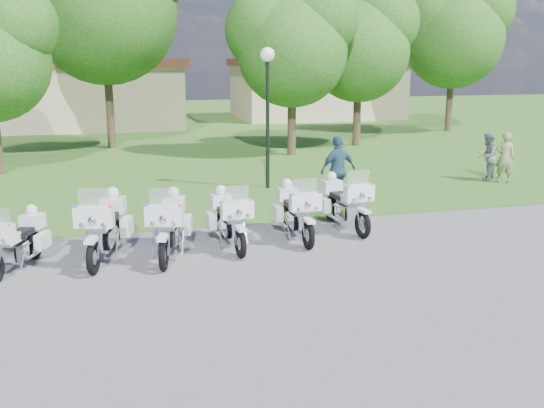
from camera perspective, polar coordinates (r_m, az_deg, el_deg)
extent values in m
plane|color=#535458|center=(12.44, 1.59, -5.50)|extent=(100.00, 100.00, 0.00)
cube|color=#37641F|center=(38.62, -10.09, 7.25)|extent=(100.00, 48.00, 0.01)
torus|color=black|center=(13.49, -21.47, -3.63)|extent=(0.32, 0.59, 0.59)
sphere|color=red|center=(12.01, -23.50, -1.87)|extent=(0.08, 0.08, 0.08)
cube|color=silver|center=(12.85, -22.99, -4.11)|extent=(0.46, 0.57, 0.30)
cube|color=white|center=(12.59, -23.57, -3.05)|extent=(0.43, 0.53, 0.19)
cube|color=black|center=(12.99, -22.55, -2.55)|extent=(0.48, 0.62, 0.11)
cube|color=white|center=(13.22, -20.77, -3.23)|extent=(0.31, 0.49, 0.32)
cube|color=white|center=(13.46, -22.79, -3.12)|extent=(0.31, 0.49, 0.32)
cube|color=white|center=(13.38, -21.61, -1.47)|extent=(0.52, 0.48, 0.28)
sphere|color=white|center=(13.33, -21.70, -0.51)|extent=(0.23, 0.23, 0.23)
torus|color=black|center=(12.14, -16.47, -4.85)|extent=(0.30, 0.70, 0.69)
torus|color=black|center=(13.76, -14.59, -2.58)|extent=(0.30, 0.70, 0.69)
cube|color=white|center=(12.02, -16.61, -3.24)|extent=(0.29, 0.49, 0.07)
cube|color=white|center=(12.16, -16.41, -1.18)|extent=(0.78, 0.42, 0.41)
cube|color=silver|center=(12.13, -16.45, 0.55)|extent=(0.59, 0.26, 0.39)
sphere|color=red|center=(11.97, -15.03, -0.34)|extent=(0.09, 0.09, 0.09)
sphere|color=#1426E5|center=(12.15, -18.05, -0.35)|extent=(0.09, 0.09, 0.09)
cube|color=silver|center=(12.93, -15.48, -3.09)|extent=(0.48, 0.65, 0.35)
cube|color=white|center=(12.61, -15.86, -1.84)|extent=(0.45, 0.60, 0.23)
cube|color=black|center=(13.13, -15.25, -1.29)|extent=(0.50, 0.71, 0.12)
cube|color=white|center=(13.50, -13.50, -2.05)|extent=(0.31, 0.57, 0.37)
cube|color=white|center=(13.65, -16.04, -2.04)|extent=(0.31, 0.57, 0.37)
cube|color=white|center=(13.64, -14.71, -0.08)|extent=(0.58, 0.52, 0.33)
sphere|color=white|center=(13.58, -14.77, 1.01)|extent=(0.27, 0.27, 0.27)
torus|color=black|center=(12.04, -10.17, -4.70)|extent=(0.28, 0.69, 0.67)
torus|color=black|center=(13.66, -9.16, -2.46)|extent=(0.28, 0.69, 0.67)
cube|color=white|center=(11.91, -10.25, -3.11)|extent=(0.28, 0.47, 0.07)
cube|color=white|center=(12.05, -10.15, -1.07)|extent=(0.76, 0.40, 0.40)
cube|color=silver|center=(12.03, -10.18, 0.62)|extent=(0.58, 0.25, 0.38)
sphere|color=red|center=(11.91, -8.70, -0.25)|extent=(0.09, 0.09, 0.09)
sphere|color=#1426E5|center=(12.00, -11.75, -0.27)|extent=(0.09, 0.09, 0.09)
cube|color=silver|center=(12.83, -9.64, -2.97)|extent=(0.46, 0.63, 0.34)
cube|color=white|center=(12.50, -9.85, -1.73)|extent=(0.43, 0.58, 0.22)
cube|color=black|center=(13.03, -9.52, -1.19)|extent=(0.48, 0.69, 0.12)
cube|color=white|center=(13.43, -7.99, -1.94)|extent=(0.30, 0.55, 0.36)
cube|color=white|center=(13.51, -10.54, -1.94)|extent=(0.30, 0.55, 0.36)
cube|color=white|center=(13.54, -9.24, -0.01)|extent=(0.56, 0.50, 0.32)
sphere|color=white|center=(13.48, -9.28, 1.07)|extent=(0.26, 0.26, 0.26)
torus|color=black|center=(12.63, -3.00, -3.73)|extent=(0.16, 0.64, 0.63)
torus|color=black|center=(14.12, -4.77, -1.90)|extent=(0.16, 0.64, 0.63)
cube|color=white|center=(12.52, -2.99, -2.31)|extent=(0.19, 0.42, 0.07)
cube|color=white|center=(12.65, -3.30, -0.51)|extent=(0.69, 0.27, 0.38)
cube|color=silver|center=(12.63, -3.39, 1.00)|extent=(0.53, 0.15, 0.35)
sphere|color=red|center=(12.63, -1.93, 0.32)|extent=(0.08, 0.08, 0.08)
sphere|color=#1426E5|center=(12.48, -4.58, 0.12)|extent=(0.08, 0.08, 0.08)
cube|color=silver|center=(13.36, -3.96, -2.28)|extent=(0.35, 0.55, 0.32)
cube|color=white|center=(13.06, -3.73, -1.14)|extent=(0.33, 0.51, 0.21)
cube|color=black|center=(13.54, -4.29, -0.70)|extent=(0.36, 0.60, 0.11)
cube|color=white|center=(14.01, -3.52, -1.32)|extent=(0.20, 0.50, 0.34)
cube|color=white|center=(13.88, -5.77, -1.50)|extent=(0.20, 0.50, 0.34)
cube|color=white|center=(14.01, -4.84, 0.32)|extent=(0.47, 0.40, 0.30)
sphere|color=white|center=(13.96, -4.86, 1.30)|extent=(0.25, 0.25, 0.25)
torus|color=black|center=(13.20, 3.44, -2.95)|extent=(0.13, 0.64, 0.64)
torus|color=black|center=(14.70, 1.45, -1.21)|extent=(0.13, 0.64, 0.64)
cube|color=white|center=(13.09, 3.48, -1.56)|extent=(0.18, 0.42, 0.07)
cube|color=white|center=(13.22, 3.18, 0.19)|extent=(0.69, 0.23, 0.38)
cube|color=silver|center=(13.20, 3.12, 1.67)|extent=(0.54, 0.12, 0.36)
sphere|color=red|center=(13.22, 4.54, 0.98)|extent=(0.09, 0.09, 0.09)
sphere|color=#1426E5|center=(13.04, 1.98, 0.84)|extent=(0.09, 0.09, 0.09)
cube|color=silver|center=(13.93, 2.37, -1.56)|extent=(0.33, 0.54, 0.33)
cube|color=white|center=(13.63, 2.67, -0.43)|extent=(0.31, 0.50, 0.21)
cube|color=black|center=(14.12, 2.04, -0.02)|extent=(0.33, 0.60, 0.12)
cube|color=white|center=(14.61, 2.70, -0.66)|extent=(0.18, 0.50, 0.35)
cube|color=white|center=(14.45, 0.52, -0.80)|extent=(0.18, 0.50, 0.35)
cube|color=white|center=(14.59, 1.43, 0.97)|extent=(0.46, 0.39, 0.31)
sphere|color=white|center=(14.54, 1.44, 1.93)|extent=(0.25, 0.25, 0.25)
torus|color=black|center=(14.13, 8.53, -1.95)|extent=(0.19, 0.66, 0.66)
torus|color=black|center=(15.55, 5.59, -0.43)|extent=(0.19, 0.66, 0.66)
cube|color=white|center=(14.03, 8.62, -0.62)|extent=(0.21, 0.44, 0.07)
cube|color=white|center=(14.15, 8.19, 1.03)|extent=(0.72, 0.30, 0.39)
cube|color=silver|center=(14.13, 8.12, 2.43)|extent=(0.56, 0.17, 0.37)
sphere|color=red|center=(14.21, 9.44, 1.81)|extent=(0.09, 0.09, 0.09)
sphere|color=#1426E5|center=(13.92, 7.20, 1.63)|extent=(0.09, 0.09, 0.09)
cube|color=silver|center=(14.82, 6.96, -0.70)|extent=(0.38, 0.58, 0.33)
cube|color=white|center=(14.54, 7.43, 0.40)|extent=(0.36, 0.54, 0.22)
cube|color=black|center=(15.00, 6.49, 0.76)|extent=(0.39, 0.63, 0.12)
cube|color=white|center=(15.52, 6.81, 0.13)|extent=(0.22, 0.52, 0.35)
cube|color=white|center=(15.26, 4.85, -0.04)|extent=(0.22, 0.52, 0.35)
cube|color=white|center=(15.45, 5.59, 1.67)|extent=(0.50, 0.43, 0.31)
sphere|color=white|center=(15.40, 5.61, 2.60)|extent=(0.25, 0.25, 0.25)
cylinder|color=black|center=(19.24, -0.41, 7.42)|extent=(0.12, 0.12, 4.03)
sphere|color=white|center=(19.13, -0.43, 13.90)|extent=(0.44, 0.44, 0.44)
sphere|color=#1F4914|center=(23.25, -23.11, 15.25)|extent=(2.93, 2.93, 2.93)
cylinder|color=#38281C|center=(29.30, -15.06, 9.51)|extent=(0.36, 0.36, 4.52)
sphere|color=#1F4914|center=(29.33, -15.54, 17.13)|extent=(6.57, 6.57, 6.57)
cylinder|color=#38281C|center=(26.23, 1.87, 8.10)|extent=(0.36, 0.36, 3.19)
sphere|color=#1F4914|center=(26.12, 1.92, 14.14)|extent=(4.65, 4.65, 4.65)
sphere|color=#1F4914|center=(26.22, -0.52, 16.05)|extent=(3.48, 3.48, 3.48)
sphere|color=#1F4914|center=(26.23, 4.52, 16.96)|extent=(3.19, 3.19, 3.19)
cylinder|color=#38281C|center=(29.45, 8.01, 8.59)|extent=(0.36, 0.36, 3.22)
sphere|color=#1F4914|center=(29.35, 8.19, 14.01)|extent=(4.69, 4.69, 4.69)
sphere|color=#1F4914|center=(29.33, 6.04, 15.79)|extent=(3.52, 3.52, 3.52)
sphere|color=#1F4914|center=(29.58, 10.55, 16.48)|extent=(3.22, 3.22, 3.22)
cylinder|color=#38281C|center=(36.50, 16.38, 9.54)|extent=(0.36, 0.36, 3.78)
sphere|color=#1F4914|center=(36.45, 16.73, 14.67)|extent=(5.50, 5.50, 5.50)
sphere|color=#1F4914|center=(36.26, 14.78, 16.43)|extent=(4.13, 4.13, 4.13)
sphere|color=#1F4914|center=(36.93, 18.97, 16.90)|extent=(3.78, 3.78, 3.78)
cube|color=tan|center=(39.41, -19.17, 9.46)|extent=(14.00, 8.00, 3.60)
cube|color=brown|center=(39.35, -19.41, 12.43)|extent=(14.56, 8.32, 0.50)
cube|color=tan|center=(43.76, 4.16, 10.48)|extent=(11.00, 7.00, 3.60)
cube|color=brown|center=(43.70, 4.20, 13.17)|extent=(11.44, 7.28, 0.50)
imported|color=#8F9061|center=(21.71, 21.07, 4.09)|extent=(0.73, 0.70, 1.69)
imported|color=slate|center=(22.00, 19.57, 4.23)|extent=(0.99, 0.98, 1.61)
imported|color=#305575|center=(17.27, 6.23, 3.16)|extent=(1.23, 0.74, 1.95)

